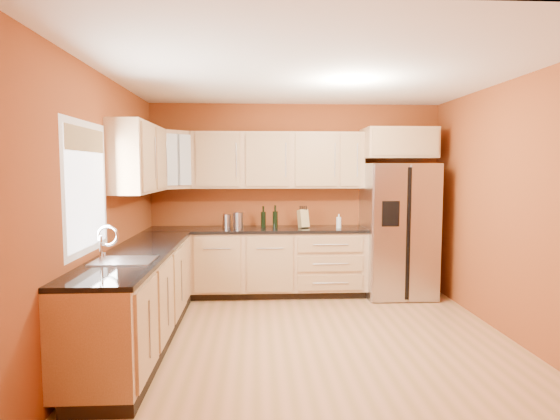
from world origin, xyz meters
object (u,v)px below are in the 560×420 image
wine_bottle_a (263,217)px  knife_block (303,219)px  soap_dispenser (339,221)px  refrigerator (398,230)px  canister_left (227,221)px

wine_bottle_a → knife_block: (0.54, -0.02, -0.03)m
soap_dispenser → wine_bottle_a: bearing=173.7°
knife_block → refrigerator: bearing=-25.6°
canister_left → knife_block: 1.03m
refrigerator → wine_bottle_a: size_ratio=6.09×
canister_left → knife_block: size_ratio=0.75×
canister_left → soap_dispenser: size_ratio=0.97×
canister_left → wine_bottle_a: bearing=-0.8°
wine_bottle_a → soap_dispenser: size_ratio=1.56×
canister_left → knife_block: knife_block is taller
knife_block → soap_dispenser: knife_block is taller
refrigerator → canister_left: refrigerator is taller
wine_bottle_a → knife_block: size_ratio=1.22×
wine_bottle_a → soap_dispenser: bearing=-6.3°
canister_left → soap_dispenser: 1.50m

